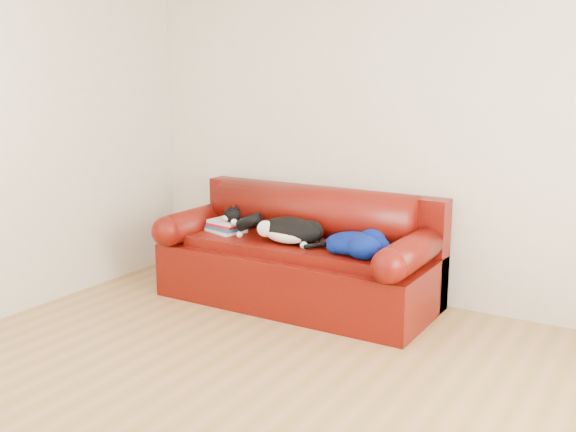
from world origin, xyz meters
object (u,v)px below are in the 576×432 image
at_px(blanket, 357,243).
at_px(sofa_base, 298,273).
at_px(book_stack, 227,226).
at_px(cat, 289,231).

bearing_deg(blanket, sofa_base, 169.93).
xyz_separation_m(sofa_base, book_stack, (-0.62, -0.07, 0.31)).
height_order(sofa_base, blanket, blanket).
bearing_deg(blanket, cat, -176.82).
bearing_deg(sofa_base, blanket, -10.07).
distance_m(book_stack, cat, 0.63).
relative_size(sofa_base, book_stack, 6.12).
bearing_deg(book_stack, blanket, -1.32).
height_order(sofa_base, cat, cat).
distance_m(sofa_base, blanket, 0.65).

